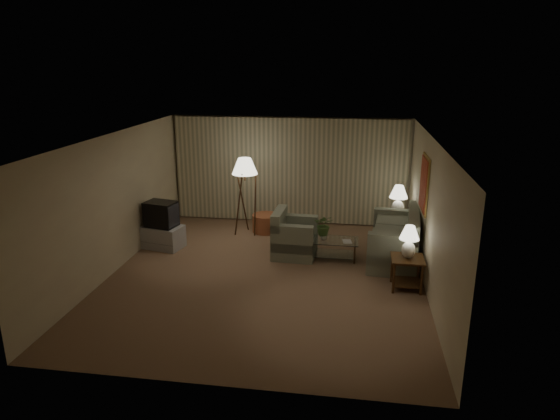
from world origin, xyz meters
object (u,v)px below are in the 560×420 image
object	(u,v)px
sofa	(394,241)
ottoman	(266,223)
tv_cabinet	(163,237)
vase	(324,236)
table_lamp_near	(409,239)
table_lamp_far	(398,198)
side_table_near	(407,267)
armchair	(295,238)
side_table_far	(397,224)
coffee_table	(331,246)
crt_tv	(161,214)
floor_lamp	(245,195)

from	to	relation	value
sofa	ottoman	world-z (taller)	sofa
tv_cabinet	vase	size ratio (longest dim) A/B	6.94
table_lamp_near	table_lamp_far	bearing A→B (deg)	90.00
sofa	side_table_near	bearing A→B (deg)	12.09
armchair	tv_cabinet	size ratio (longest dim) A/B	1.02
side_table_far	coffee_table	distance (m)	1.98
crt_tv	floor_lamp	world-z (taller)	floor_lamp
floor_lamp	ottoman	xyz separation A→B (m)	(0.45, 0.21, -0.75)
vase	table_lamp_near	bearing A→B (deg)	-38.04
floor_lamp	vase	size ratio (longest dim) A/B	13.03
tv_cabinet	ottoman	xyz separation A→B (m)	(2.09, 1.40, -0.03)
ottoman	vase	distance (m)	2.14
tv_cabinet	vase	world-z (taller)	vase
side_table_near	coffee_table	xyz separation A→B (m)	(-1.45, 1.25, -0.14)
armchair	ottoman	distance (m)	1.70
coffee_table	side_table_near	bearing A→B (deg)	-40.81
table_lamp_near	crt_tv	size ratio (longest dim) A/B	0.83
side_table_far	table_lamp_far	distance (m)	0.62
table_lamp_near	tv_cabinet	size ratio (longest dim) A/B	0.62
crt_tv	floor_lamp	bearing A→B (deg)	48.32
sofa	vase	world-z (taller)	sofa
ottoman	sofa	bearing A→B (deg)	-25.07
table_lamp_far	tv_cabinet	xyz separation A→B (m)	(-5.20, -1.26, -0.77)
coffee_table	floor_lamp	distance (m)	2.56
table_lamp_far	floor_lamp	bearing A→B (deg)	-178.76
vase	coffee_table	bearing A→B (deg)	0.00
crt_tv	side_table_near	bearing A→B (deg)	-1.92
table_lamp_near	side_table_near	bearing A→B (deg)	-3.58
table_lamp_far	coffee_table	world-z (taller)	table_lamp_far
table_lamp_far	table_lamp_near	bearing A→B (deg)	-90.00
table_lamp_far	vase	size ratio (longest dim) A/B	5.02
tv_cabinet	crt_tv	bearing A→B (deg)	0.00
vase	side_table_far	bearing A→B (deg)	40.20
crt_tv	sofa	bearing A→B (deg)	12.65
table_lamp_far	floor_lamp	size ratio (longest dim) A/B	0.39
sofa	table_lamp_near	xyz separation A→B (m)	(0.15, -1.35, 0.54)
side_table_near	table_lamp_near	size ratio (longest dim) A/B	0.98
sofa	crt_tv	distance (m)	5.06
side_table_far	floor_lamp	distance (m)	3.60
side_table_near	crt_tv	xyz separation A→B (m)	(-5.20, 1.34, 0.36)
crt_tv	floor_lamp	distance (m)	2.04
armchair	side_table_near	bearing A→B (deg)	-118.10
armchair	vase	size ratio (longest dim) A/B	7.07
crt_tv	ottoman	size ratio (longest dim) A/B	1.14
table_lamp_far	crt_tv	world-z (taller)	table_lamp_far
side_table_near	table_lamp_near	bearing A→B (deg)	176.42
table_lamp_far	tv_cabinet	bearing A→B (deg)	-166.34
floor_lamp	side_table_far	bearing A→B (deg)	1.24
side_table_far	ottoman	size ratio (longest dim) A/B	0.92
side_table_far	coffee_table	world-z (taller)	side_table_far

